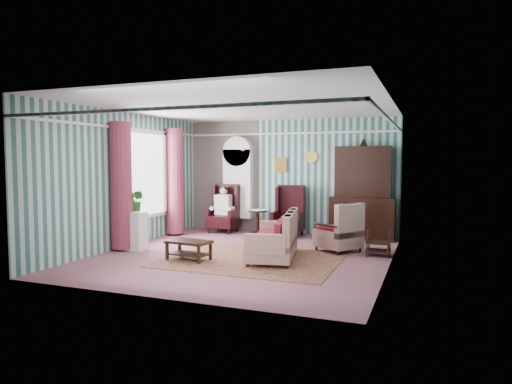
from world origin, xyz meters
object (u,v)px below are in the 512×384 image
at_px(plant_stand, 133,231).
at_px(coffee_table, 189,250).
at_px(nest_table, 378,242).
at_px(sofa, 273,230).
at_px(dresser_hutch, 363,190).
at_px(floral_armchair, 338,230).
at_px(wingback_left, 223,208).
at_px(wingback_right, 288,211).
at_px(bookcase, 238,189).
at_px(round_side_table, 258,222).
at_px(seated_woman, 223,210).

xyz_separation_m(plant_stand, coffee_table, (1.60, -0.47, -0.21)).
height_order(nest_table, sofa, sofa).
xyz_separation_m(dresser_hutch, floral_armchair, (-0.25, -1.66, -0.74)).
bearing_deg(plant_stand, wingback_left, 73.78).
distance_m(nest_table, sofa, 2.11).
height_order(plant_stand, floral_armchair, floral_armchair).
bearing_deg(wingback_right, plant_stand, -132.84).
xyz_separation_m(wingback_right, nest_table, (2.32, -1.55, -0.35)).
xyz_separation_m(sofa, floral_armchair, (1.03, 1.13, -0.11)).
bearing_deg(floral_armchair, sofa, 171.37).
bearing_deg(dresser_hutch, plant_stand, -144.92).
relative_size(bookcase, plant_stand, 2.80).
xyz_separation_m(wingback_right, floral_armchair, (1.50, -1.39, -0.18)).
bearing_deg(wingback_right, round_side_table, 169.99).
bearing_deg(round_side_table, plant_stand, -120.38).
distance_m(wingback_left, plant_stand, 2.87).
height_order(dresser_hutch, coffee_table, dresser_hutch).
height_order(dresser_hutch, seated_woman, dresser_hutch).
xyz_separation_m(dresser_hutch, plant_stand, (-4.30, -3.02, -0.78)).
relative_size(wingback_right, plant_stand, 1.56).
distance_m(wingback_left, sofa, 3.36).
bearing_deg(round_side_table, seated_woman, -170.54).
bearing_deg(floral_armchair, dresser_hutch, 25.00).
bearing_deg(wingback_left, wingback_right, 0.00).
height_order(wingback_left, sofa, wingback_left).
distance_m(dresser_hutch, wingback_left, 3.55).
distance_m(wingback_right, round_side_table, 0.92).
bearing_deg(nest_table, round_side_table, 151.80).
distance_m(bookcase, sofa, 3.56).
relative_size(floral_armchair, coffee_table, 1.07).
bearing_deg(floral_armchair, round_side_table, 90.38).
bearing_deg(round_side_table, wingback_left, -170.54).
xyz_separation_m(wingback_left, seated_woman, (0.00, 0.00, -0.04)).
bearing_deg(dresser_hutch, sofa, -114.60).
relative_size(bookcase, nest_table, 4.15).
bearing_deg(round_side_table, bookcase, 159.73).
distance_m(sofa, floral_armchair, 1.54).
height_order(round_side_table, nest_table, round_side_table).
height_order(bookcase, nest_table, bookcase).
xyz_separation_m(round_side_table, sofa, (1.32, -2.67, 0.25)).
bearing_deg(seated_woman, sofa, -48.62).
xyz_separation_m(dresser_hutch, wingback_right, (-1.75, -0.27, -0.55)).
bearing_deg(coffee_table, nest_table, 27.12).
distance_m(wingback_right, plant_stand, 3.76).
xyz_separation_m(bookcase, nest_table, (3.82, -1.94, -0.85)).
height_order(plant_stand, coffee_table, plant_stand).
bearing_deg(seated_woman, wingback_right, 0.00).
distance_m(wingback_right, seated_woman, 1.75).
distance_m(round_side_table, sofa, 2.99).
height_order(wingback_right, plant_stand, wingback_right).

